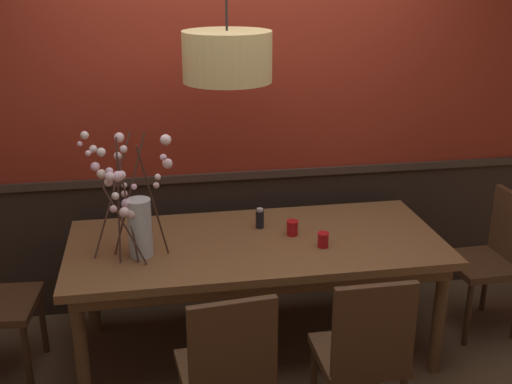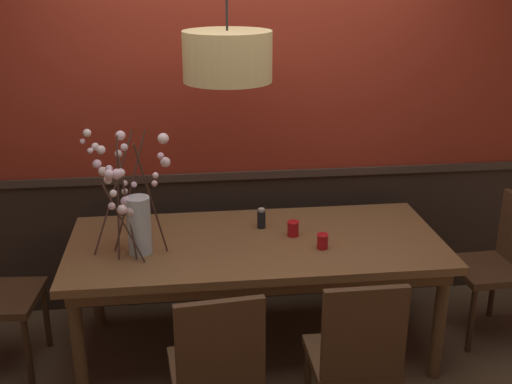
{
  "view_description": "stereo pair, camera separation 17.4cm",
  "coord_description": "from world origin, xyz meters",
  "px_view_note": "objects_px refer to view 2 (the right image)",
  "views": [
    {
      "loc": [
        -0.57,
        -3.28,
        2.24
      ],
      "look_at": [
        0.0,
        0.0,
        1.03
      ],
      "focal_mm": 44.53,
      "sensor_mm": 36.0,
      "label": 1
    },
    {
      "loc": [
        -0.4,
        -3.31,
        2.24
      ],
      "look_at": [
        0.0,
        0.0,
        1.03
      ],
      "focal_mm": 44.53,
      "sensor_mm": 36.0,
      "label": 2
    }
  ],
  "objects_px": {
    "chair_near_side_right": "(356,355)",
    "chair_near_side_left": "(217,369)",
    "candle_holder_nearer_center": "(293,228)",
    "candle_holder_nearer_edge": "(323,241)",
    "dining_table": "(256,253)",
    "condiment_bottle": "(261,219)",
    "chair_far_side_left": "(199,217)",
    "chair_head_east_end": "(499,260)",
    "vase_with_blossoms": "(134,212)",
    "pendant_lamp": "(227,57)"
  },
  "relations": [
    {
      "from": "chair_near_side_left",
      "to": "chair_head_east_end",
      "type": "xyz_separation_m",
      "value": [
        1.79,
        0.9,
        -0.0
      ]
    },
    {
      "from": "chair_head_east_end",
      "to": "vase_with_blossoms",
      "type": "distance_m",
      "value": 2.23
    },
    {
      "from": "chair_head_east_end",
      "to": "pendant_lamp",
      "type": "relative_size",
      "value": 0.89
    },
    {
      "from": "chair_head_east_end",
      "to": "candle_holder_nearer_center",
      "type": "xyz_separation_m",
      "value": [
        -1.29,
        0.02,
        0.27
      ]
    },
    {
      "from": "chair_near_side_left",
      "to": "candle_holder_nearer_center",
      "type": "xyz_separation_m",
      "value": [
        0.51,
        0.93,
        0.27
      ]
    },
    {
      "from": "chair_near_side_right",
      "to": "chair_near_side_left",
      "type": "distance_m",
      "value": 0.65
    },
    {
      "from": "vase_with_blossoms",
      "to": "candle_holder_nearer_center",
      "type": "height_order",
      "value": "vase_with_blossoms"
    },
    {
      "from": "chair_far_side_left",
      "to": "chair_head_east_end",
      "type": "relative_size",
      "value": 1.01
    },
    {
      "from": "chair_far_side_left",
      "to": "pendant_lamp",
      "type": "height_order",
      "value": "pendant_lamp"
    },
    {
      "from": "chair_near_side_right",
      "to": "candle_holder_nearer_center",
      "type": "distance_m",
      "value": 0.95
    },
    {
      "from": "chair_near_side_left",
      "to": "chair_head_east_end",
      "type": "bearing_deg",
      "value": 26.69
    },
    {
      "from": "chair_head_east_end",
      "to": "condiment_bottle",
      "type": "relative_size",
      "value": 7.23
    },
    {
      "from": "chair_near_side_left",
      "to": "pendant_lamp",
      "type": "relative_size",
      "value": 0.91
    },
    {
      "from": "candle_holder_nearer_edge",
      "to": "dining_table",
      "type": "bearing_deg",
      "value": 156.97
    },
    {
      "from": "dining_table",
      "to": "chair_far_side_left",
      "type": "relative_size",
      "value": 2.34
    },
    {
      "from": "candle_holder_nearer_center",
      "to": "chair_far_side_left",
      "type": "bearing_deg",
      "value": 121.24
    },
    {
      "from": "chair_head_east_end",
      "to": "candle_holder_nearer_edge",
      "type": "distance_m",
      "value": 1.2
    },
    {
      "from": "dining_table",
      "to": "chair_near_side_left",
      "type": "relative_size",
      "value": 2.32
    },
    {
      "from": "dining_table",
      "to": "condiment_bottle",
      "type": "bearing_deg",
      "value": 73.13
    },
    {
      "from": "dining_table",
      "to": "candle_holder_nearer_center",
      "type": "xyz_separation_m",
      "value": [
        0.22,
        0.04,
        0.12
      ]
    },
    {
      "from": "chair_near_side_right",
      "to": "pendant_lamp",
      "type": "relative_size",
      "value": 0.91
    },
    {
      "from": "chair_near_side_right",
      "to": "vase_with_blossoms",
      "type": "distance_m",
      "value": 1.38
    },
    {
      "from": "chair_far_side_left",
      "to": "chair_near_side_left",
      "type": "relative_size",
      "value": 0.99
    },
    {
      "from": "chair_head_east_end",
      "to": "candle_holder_nearer_edge",
      "type": "xyz_separation_m",
      "value": [
        -1.16,
        -0.17,
        0.27
      ]
    },
    {
      "from": "chair_head_east_end",
      "to": "vase_with_blossoms",
      "type": "bearing_deg",
      "value": -177.54
    },
    {
      "from": "candle_holder_nearer_edge",
      "to": "condiment_bottle",
      "type": "xyz_separation_m",
      "value": [
        -0.3,
        0.33,
        0.01
      ]
    },
    {
      "from": "vase_with_blossoms",
      "to": "candle_holder_nearer_edge",
      "type": "distance_m",
      "value": 1.05
    },
    {
      "from": "chair_head_east_end",
      "to": "dining_table",
      "type": "bearing_deg",
      "value": -179.41
    },
    {
      "from": "chair_far_side_left",
      "to": "chair_near_side_right",
      "type": "bearing_deg",
      "value": -69.38
    },
    {
      "from": "chair_far_side_left",
      "to": "chair_head_east_end",
      "type": "xyz_separation_m",
      "value": [
        1.82,
        -0.89,
        -0.01
      ]
    },
    {
      "from": "candle_holder_nearer_edge",
      "to": "condiment_bottle",
      "type": "relative_size",
      "value": 0.69
    },
    {
      "from": "vase_with_blossoms",
      "to": "chair_head_east_end",
      "type": "bearing_deg",
      "value": 2.46
    },
    {
      "from": "chair_far_side_left",
      "to": "condiment_bottle",
      "type": "xyz_separation_m",
      "value": [
        0.36,
        -0.73,
        0.27
      ]
    },
    {
      "from": "chair_far_side_left",
      "to": "chair_head_east_end",
      "type": "height_order",
      "value": "chair_far_side_left"
    },
    {
      "from": "chair_far_side_left",
      "to": "vase_with_blossoms",
      "type": "bearing_deg",
      "value": -110.43
    },
    {
      "from": "chair_far_side_left",
      "to": "chair_head_east_end",
      "type": "distance_m",
      "value": 2.02
    },
    {
      "from": "chair_near_side_left",
      "to": "chair_head_east_end",
      "type": "distance_m",
      "value": 2.01
    },
    {
      "from": "pendant_lamp",
      "to": "vase_with_blossoms",
      "type": "bearing_deg",
      "value": -166.96
    },
    {
      "from": "vase_with_blossoms",
      "to": "candle_holder_nearer_edge",
      "type": "height_order",
      "value": "vase_with_blossoms"
    },
    {
      "from": "chair_head_east_end",
      "to": "candle_holder_nearer_center",
      "type": "distance_m",
      "value": 1.32
    },
    {
      "from": "dining_table",
      "to": "chair_near_side_left",
      "type": "bearing_deg",
      "value": -107.76
    },
    {
      "from": "chair_near_side_left",
      "to": "chair_head_east_end",
      "type": "relative_size",
      "value": 1.02
    },
    {
      "from": "candle_holder_nearer_center",
      "to": "candle_holder_nearer_edge",
      "type": "xyz_separation_m",
      "value": [
        0.13,
        -0.19,
        -0.0
      ]
    },
    {
      "from": "candle_holder_nearer_edge",
      "to": "pendant_lamp",
      "type": "relative_size",
      "value": 0.09
    },
    {
      "from": "candle_holder_nearer_center",
      "to": "candle_holder_nearer_edge",
      "type": "height_order",
      "value": "candle_holder_nearer_center"
    },
    {
      "from": "chair_head_east_end",
      "to": "condiment_bottle",
      "type": "bearing_deg",
      "value": 173.65
    },
    {
      "from": "dining_table",
      "to": "vase_with_blossoms",
      "type": "distance_m",
      "value": 0.75
    },
    {
      "from": "chair_far_side_left",
      "to": "condiment_bottle",
      "type": "height_order",
      "value": "chair_far_side_left"
    },
    {
      "from": "pendant_lamp",
      "to": "chair_head_east_end",
      "type": "bearing_deg",
      "value": -0.97
    },
    {
      "from": "dining_table",
      "to": "chair_near_side_left",
      "type": "height_order",
      "value": "chair_near_side_left"
    }
  ]
}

